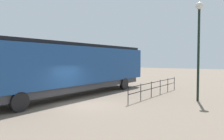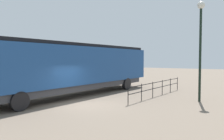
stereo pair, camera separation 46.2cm
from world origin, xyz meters
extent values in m
plane|color=#756656|center=(0.00, 0.00, 0.00)|extent=(120.00, 120.00, 0.00)
cube|color=navy|center=(-3.12, 2.03, 2.39)|extent=(3.03, 17.12, 2.78)
cube|color=black|center=(-3.12, 9.20, 1.97)|extent=(2.91, 2.77, 1.95)
cube|color=black|center=(-3.12, 2.03, 3.90)|extent=(2.73, 16.43, 0.24)
cube|color=#38383D|center=(-3.12, 2.03, 0.78)|extent=(2.73, 15.75, 0.45)
cylinder|color=black|center=(-4.49, 7.51, 0.55)|extent=(0.30, 1.10, 1.10)
cylinder|color=black|center=(-1.76, 7.51, 0.55)|extent=(0.30, 1.10, 1.10)
cylinder|color=black|center=(-1.76, -3.45, 0.55)|extent=(0.30, 1.10, 1.10)
cylinder|color=black|center=(5.41, 5.34, 3.14)|extent=(0.16, 0.16, 6.28)
sphere|color=silver|center=(5.41, 5.34, 6.44)|extent=(0.50, 0.50, 0.50)
cube|color=black|center=(2.17, 5.80, 1.08)|extent=(0.04, 8.68, 0.04)
cube|color=black|center=(2.17, 5.80, 0.65)|extent=(0.04, 8.68, 0.04)
cylinder|color=black|center=(2.17, 1.46, 0.59)|extent=(0.05, 0.05, 1.18)
cylinder|color=black|center=(2.17, 3.20, 0.59)|extent=(0.05, 0.05, 1.18)
cylinder|color=black|center=(2.17, 4.93, 0.59)|extent=(0.05, 0.05, 1.18)
cylinder|color=black|center=(2.17, 6.67, 0.59)|extent=(0.05, 0.05, 1.18)
cylinder|color=black|center=(2.17, 8.40, 0.59)|extent=(0.05, 0.05, 1.18)
cylinder|color=black|center=(2.17, 10.14, 0.59)|extent=(0.05, 0.05, 1.18)
camera|label=1|loc=(9.14, -10.64, 2.84)|focal=36.24mm
camera|label=2|loc=(9.52, -10.37, 2.84)|focal=36.24mm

